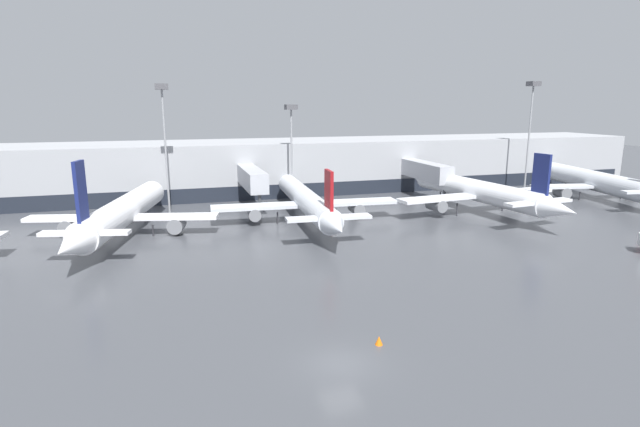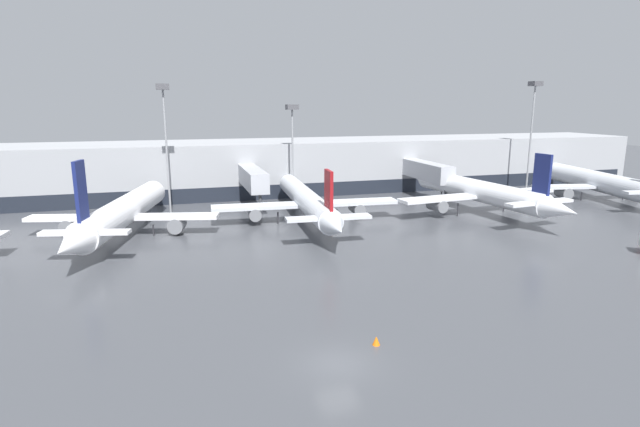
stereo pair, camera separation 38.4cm
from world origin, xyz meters
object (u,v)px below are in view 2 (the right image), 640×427
Objects in this scene: apron_light_mast_1 at (534,106)px; apron_light_mast_3 at (292,124)px; parked_jet_5 at (480,192)px; parked_jet_2 at (601,183)px; parked_jet_3 at (307,201)px; apron_light_mast_0 at (164,112)px; parked_jet_0 at (123,212)px; traffic_cone_3 at (376,341)px; traffic_cone_0 at (332,228)px.

apron_light_mast_1 reaches higher than apron_light_mast_3.
parked_jet_2 is at bearing -88.12° from parked_jet_5.
parked_jet_3 is at bearing 102.51° from parked_jet_2.
apron_light_mast_0 is (-68.16, 9.53, 11.57)m from parked_jet_2.
parked_jet_0 is 69.17m from apron_light_mast_1.
traffic_cone_3 is 69.28m from apron_light_mast_1.
apron_light_mast_3 is at bearing 90.83° from traffic_cone_0.
parked_jet_5 is 23.83m from traffic_cone_0.
apron_light_mast_0 is 0.94× the size of apron_light_mast_1.
traffic_cone_3 is (-55.38, -36.90, -2.47)m from parked_jet_2.
parked_jet_0 reaches higher than traffic_cone_3.
parked_jet_0 is 57.61× the size of traffic_cone_0.
traffic_cone_3 is at bearing 134.48° from parked_jet_2.
traffic_cone_0 is at bearing -88.17° from parked_jet_0.
apron_light_mast_3 is (-42.56, 2.79, -2.72)m from apron_light_mast_1.
parked_jet_3 is at bearing -75.18° from parked_jet_0.
apron_light_mast_1 reaches higher than parked_jet_2.
parked_jet_2 is 17.12m from apron_light_mast_1.
parked_jet_5 is 46.09m from apron_light_mast_0.
parked_jet_5 is at bearing 108.73° from parked_jet_2.
parked_jet_0 is 1.02× the size of parked_jet_5.
parked_jet_2 is 58.29× the size of traffic_cone_0.
traffic_cone_3 reaches higher than traffic_cone_0.
parked_jet_2 is 1.04× the size of parked_jet_5.
parked_jet_5 is at bearing -16.99° from apron_light_mast_0.
parked_jet_2 is at bearing -84.71° from parked_jet_3.
parked_jet_0 is at bearing -169.77° from apron_light_mast_1.
parked_jet_3 is 59.89× the size of traffic_cone_3.
traffic_cone_0 is 0.03× the size of apron_light_mast_0.
traffic_cone_3 is 51.46m from apron_light_mast_3.
parked_jet_2 is 1.80× the size of apron_light_mast_1.
apron_light_mast_3 is (19.08, 3.19, -1.96)m from apron_light_mast_0.
traffic_cone_0 is at bearing -158.04° from apron_light_mast_1.
traffic_cone_3 is at bearing 175.87° from parked_jet_3.
parked_jet_3 reaches higher than traffic_cone_0.
parked_jet_3 is at bearing 82.28° from traffic_cone_3.
apron_light_mast_3 is (6.30, 49.62, 12.08)m from traffic_cone_3.
parked_jet_2 reaches higher than traffic_cone_3.
apron_light_mast_1 reaches higher than parked_jet_0.
traffic_cone_3 is 50.16m from apron_light_mast_0.
apron_light_mast_1 is at bearing -71.87° from parked_jet_3.
apron_light_mast_3 is (-0.29, 19.83, 12.08)m from traffic_cone_0.
traffic_cone_3 is at bearing -74.61° from apron_light_mast_0.
traffic_cone_3 is 0.04× the size of apron_light_mast_3.
parked_jet_5 reaches higher than parked_jet_3.
apron_light_mast_3 is at bearing 86.28° from parked_jet_2.
parked_jet_2 is 51.60m from apron_light_mast_3.
parked_jet_5 is at bearing -34.47° from apron_light_mast_3.
parked_jet_2 is 49.37m from traffic_cone_0.
parked_jet_2 is 0.97× the size of parked_jet_3.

